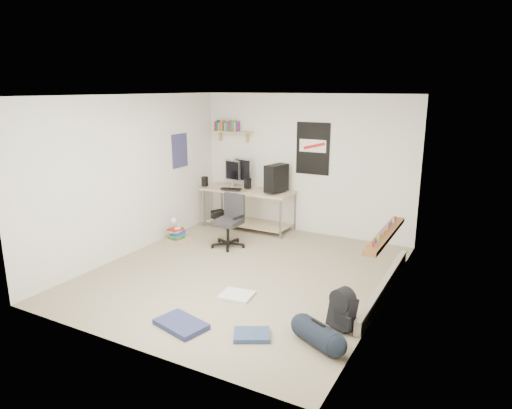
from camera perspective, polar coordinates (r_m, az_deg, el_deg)
The scene contains 26 objects.
floor at distance 6.68m, azimuth -1.64°, elevation -8.54°, with size 4.00×4.50×0.01m, color gray.
ceiling at distance 6.15m, azimuth -1.81°, elevation 13.54°, with size 4.00×4.50×0.01m, color white.
back_wall at distance 8.29m, azimuth 6.13°, elevation 4.98°, with size 4.00×0.01×2.50m, color silver.
left_wall at distance 7.48m, azimuth -15.16°, elevation 3.54°, with size 0.01×4.50×2.50m, color silver.
right_wall at distance 5.59m, azimuth 16.38°, elevation -0.15°, with size 0.01×4.50×2.50m, color silver.
desk at distance 8.61m, azimuth -0.88°, elevation -0.61°, with size 1.74×0.76×0.79m, color beige.
monitor_left at distance 8.69m, azimuth -2.93°, elevation 3.73°, with size 0.35×0.09×0.39m, color #B8B8BD.
monitor_right at distance 8.60m, azimuth -1.64°, elevation 3.78°, with size 0.39×0.10×0.43m, color #A5A6AA.
pc_tower at distance 8.14m, azimuth 2.56°, elevation 3.33°, with size 0.22×0.46×0.48m, color black.
keyboard at distance 8.33m, azimuth -3.15°, elevation 1.96°, with size 0.38×0.13×0.02m, color black.
speaker_left at distance 8.62m, azimuth -6.42°, elevation 2.88°, with size 0.09×0.09×0.18m, color black.
speaker_right at distance 8.39m, azimuth -1.06°, elevation 2.69°, with size 0.10×0.10×0.20m, color black.
office_chair at distance 7.58m, azimuth -3.57°, elevation -1.75°, with size 0.58×0.58×0.89m, color #252527.
wall_shelf at distance 8.76m, azimuth -2.97°, elevation 9.06°, with size 0.80×0.22×0.24m, color tan.
poster_back_wall at distance 8.16m, azimuth 7.10°, elevation 6.94°, with size 0.62×0.03×0.92m, color black.
poster_left_wall at distance 8.33m, azimuth -9.51°, elevation 6.66°, with size 0.02×0.42×0.60m, color navy.
window at distance 5.84m, azimuth 16.62°, elevation 2.47°, with size 0.10×1.50×1.26m, color brown.
baseboard_heater at distance 6.26m, azimuth 15.76°, elevation -9.81°, with size 0.08×2.50×0.18m, color #B7B2A8.
backpack at distance 5.25m, azimuth 10.72°, elevation -13.06°, with size 0.27×0.22×0.36m, color black.
duffel_bag at distance 4.93m, azimuth 7.75°, elevation -15.68°, with size 0.25×0.25×0.50m, color black.
tshirt at distance 5.96m, azimuth -2.42°, elevation -11.26°, with size 0.40×0.34×0.04m, color silver.
jeans_a at distance 5.34m, azimuth -9.34°, elevation -14.57°, with size 0.58×0.37×0.06m, color navy.
jeans_b at distance 5.09m, azimuth -0.53°, elevation -15.97°, with size 0.39×0.29×0.05m, color navy.
book_stack at distance 8.13m, azimuth -9.78°, elevation -3.33°, with size 0.44×0.36×0.30m, color brown.
desk_lamp at distance 8.03m, azimuth -9.83°, elevation -1.82°, with size 0.11×0.19×0.19m, color white.
subwoofer at distance 8.95m, azimuth -4.66°, elevation -1.57°, with size 0.23×0.23×0.26m, color black.
Camera 1 is at (3.08, -5.32, 2.60)m, focal length 32.00 mm.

